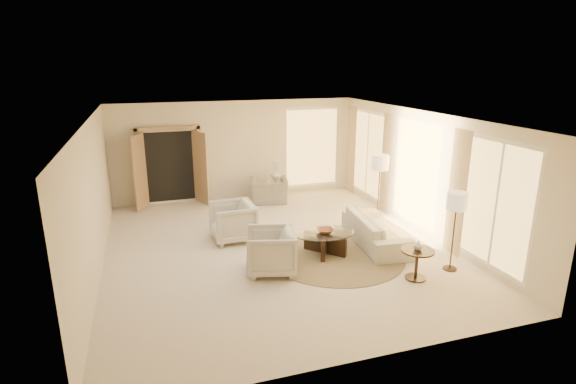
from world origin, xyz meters
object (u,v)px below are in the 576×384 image
object	(u,v)px
end_table	(417,259)
side_vase	(276,175)
side_table	(276,187)
armchair_right	(271,249)
floor_lamp_far	(457,204)
bowl	(325,231)
floor_lamp_near	(380,165)
sofa	(376,230)
coffee_table	(325,240)
armchair_left	(233,220)
accent_chair	(269,187)
end_vase	(418,245)

from	to	relation	value
end_table	side_vase	bearing A→B (deg)	100.79
end_table	side_table	size ratio (longest dim) A/B	1.02
armchair_right	floor_lamp_far	size ratio (longest dim) A/B	0.60
bowl	end_table	bearing A→B (deg)	-53.33
floor_lamp_near	floor_lamp_far	size ratio (longest dim) A/B	1.11
sofa	floor_lamp_far	size ratio (longest dim) A/B	1.42
coffee_table	sofa	bearing A→B (deg)	6.76
armchair_left	bowl	distance (m)	2.14
armchair_right	side_table	distance (m)	4.69
side_vase	floor_lamp_far	bearing A→B (deg)	-70.63
armchair_right	accent_chair	size ratio (longest dim) A/B	0.90
armchair_left	accent_chair	size ratio (longest dim) A/B	0.91
end_vase	sofa	bearing A→B (deg)	86.77
armchair_left	side_vase	world-z (taller)	armchair_left
end_table	side_table	bearing A→B (deg)	100.79
sofa	floor_lamp_far	world-z (taller)	floor_lamp_far
armchair_left	bowl	world-z (taller)	armchair_left
end_table	end_vase	xyz separation A→B (m)	(0.00, 0.00, 0.27)
coffee_table	side_vase	world-z (taller)	side_vase
sofa	bowl	bearing A→B (deg)	103.04
accent_chair	floor_lamp_far	world-z (taller)	floor_lamp_far
armchair_right	bowl	xyz separation A→B (m)	(1.30, 0.47, 0.04)
armchair_right	side_vase	distance (m)	4.70
floor_lamp_near	bowl	size ratio (longest dim) A/B	4.98
side_table	side_vase	bearing A→B (deg)	0.00
coffee_table	side_vase	xyz separation A→B (m)	(0.10, 4.00, 0.44)
side_table	floor_lamp_near	distance (m)	3.42
sofa	floor_lamp_near	size ratio (longest dim) A/B	1.28
end_vase	floor_lamp_far	bearing A→B (deg)	8.99
accent_chair	bowl	xyz separation A→B (m)	(0.16, -3.79, 0.05)
end_vase	side_table	bearing A→B (deg)	100.79
floor_lamp_near	armchair_right	bearing A→B (deg)	-150.86
armchair_left	floor_lamp_near	xyz separation A→B (m)	(3.62, 0.01, 0.98)
sofa	coffee_table	bearing A→B (deg)	103.04
side_vase	sofa	bearing A→B (deg)	-73.28
end_vase	accent_chair	bearing A→B (deg)	103.88
sofa	coffee_table	world-z (taller)	sofa
bowl	coffee_table	bearing A→B (deg)	0.00
coffee_table	floor_lamp_far	xyz separation A→B (m)	(2.02, -1.43, 1.02)
armchair_right	coffee_table	size ratio (longest dim) A/B	0.65
sofa	armchair_left	distance (m)	3.17
floor_lamp_near	coffee_table	bearing A→B (deg)	-145.54
armchair_left	end_vase	size ratio (longest dim) A/B	5.25
bowl	end_vase	world-z (taller)	end_vase
side_vase	armchair_left	bearing A→B (deg)	-123.63
accent_chair	end_table	size ratio (longest dim) A/B	1.71
coffee_table	side_vase	distance (m)	4.03
armchair_right	side_vase	bearing A→B (deg)	176.98
bowl	floor_lamp_near	bearing A→B (deg)	34.46
coffee_table	accent_chair	bearing A→B (deg)	92.37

